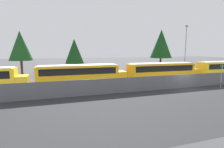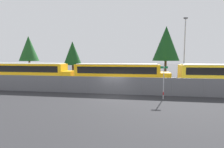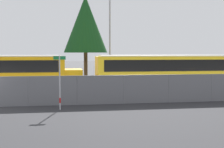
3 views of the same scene
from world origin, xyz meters
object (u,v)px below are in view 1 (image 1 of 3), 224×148
object	(u,v)px
street_sign	(221,76)
tree_0	(161,44)
tree_3	(74,51)
school_bus_2	(163,71)
tree_2	(20,46)
school_bus_1	(81,74)
light_pole	(185,48)

from	to	relation	value
street_sign	tree_0	size ratio (longest dim) A/B	0.32
street_sign	tree_3	bearing A→B (deg)	129.05
school_bus_2	street_sign	size ratio (longest dim) A/B	3.98
tree_2	street_sign	bearing A→B (deg)	-36.78
street_sign	tree_3	size ratio (longest dim) A/B	0.42
school_bus_2	tree_0	xyz separation A→B (m)	(7.81, 12.44, 4.78)
school_bus_1	tree_3	world-z (taller)	tree_3
school_bus_2	light_pole	distance (m)	12.28
school_bus_1	tree_0	distance (m)	24.71
street_sign	tree_2	world-z (taller)	tree_2
tree_2	tree_3	world-z (taller)	tree_2
tree_2	light_pole	bearing A→B (deg)	-13.75
street_sign	tree_3	distance (m)	27.85
school_bus_2	tree_3	size ratio (longest dim) A/B	1.66
light_pole	tree_3	world-z (taller)	light_pole
school_bus_2	tree_2	distance (m)	27.42
tree_2	tree_3	bearing A→B (deg)	3.25
tree_0	tree_3	size ratio (longest dim) A/B	1.31
light_pole	tree_0	distance (m)	6.46
tree_2	tree_3	distance (m)	10.59
street_sign	tree_3	xyz separation A→B (m)	(-17.42, 21.48, 3.24)
school_bus_1	school_bus_2	size ratio (longest dim) A/B	1.00
school_bus_1	school_bus_2	bearing A→B (deg)	-1.66
tree_3	street_sign	bearing A→B (deg)	-50.95
school_bus_1	school_bus_2	distance (m)	13.22
school_bus_1	tree_2	distance (m)	17.58
light_pole	tree_3	xyz separation A→B (m)	(-22.25, 8.62, -0.59)
school_bus_2	tree_3	world-z (taller)	tree_3
school_bus_1	tree_0	bearing A→B (deg)	29.83
tree_3	light_pole	bearing A→B (deg)	-21.17
school_bus_2	tree_0	bearing A→B (deg)	57.87
school_bus_2	light_pole	size ratio (longest dim) A/B	1.23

